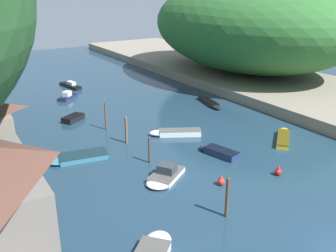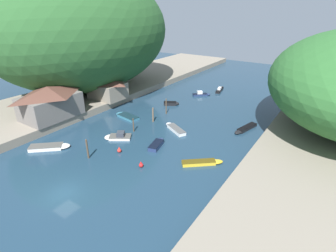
# 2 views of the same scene
# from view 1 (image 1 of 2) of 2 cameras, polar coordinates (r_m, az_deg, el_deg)

# --- Properties ---
(water_surface) EXTENTS (130.00, 130.00, 0.00)m
(water_surface) POSITION_cam_1_polar(r_m,az_deg,el_deg) (47.93, -5.16, 0.88)
(water_surface) COLOR #1E384C
(water_surface) RESTS_ON ground
(right_bank) EXTENTS (22.00, 120.00, 1.49)m
(right_bank) POSITION_cam_1_polar(r_m,az_deg,el_deg) (64.14, 17.27, 5.75)
(right_bank) COLOR gray
(right_bank) RESTS_ON ground
(hillside_right) EXTENTS (29.80, 41.72, 16.69)m
(hillside_right) POSITION_cam_1_polar(r_m,az_deg,el_deg) (70.21, 12.48, 14.93)
(hillside_right) COLOR #2D662D
(hillside_right) RESTS_ON right_bank
(boat_open_rowboat) EXTENTS (3.77, 3.14, 0.71)m
(boat_open_rowboat) POSITION_cam_1_polar(r_m,az_deg,el_deg) (49.19, -13.97, 1.29)
(boat_open_rowboat) COLOR black
(boat_open_rowboat) RESTS_ON water_surface
(boat_small_dinghy) EXTENTS (5.43, 4.87, 0.56)m
(boat_small_dinghy) POSITION_cam_1_polar(r_m,az_deg,el_deg) (43.70, 17.17, -1.57)
(boat_small_dinghy) COLOR gold
(boat_small_dinghy) RESTS_ON water_surface
(boat_far_upstream) EXTENTS (2.39, 6.56, 1.09)m
(boat_far_upstream) POSITION_cam_1_polar(r_m,az_deg,el_deg) (66.09, -14.84, 6.05)
(boat_far_upstream) COLOR black
(boat_far_upstream) RESTS_ON water_surface
(boat_mid_channel) EXTENTS (6.09, 3.03, 0.52)m
(boat_mid_channel) POSITION_cam_1_polar(r_m,az_deg,el_deg) (37.91, -13.91, -4.68)
(boat_mid_channel) COLOR teal
(boat_mid_channel) RESTS_ON water_surface
(boat_cabin_cruiser) EXTENTS (2.44, 4.58, 0.70)m
(boat_cabin_cruiser) POSITION_cam_1_polar(r_m,az_deg,el_deg) (38.28, 7.50, -3.82)
(boat_cabin_cruiser) COLOR navy
(boat_cabin_cruiser) RESTS_ON water_surface
(boat_yellow_tender) EXTENTS (2.64, 6.42, 0.55)m
(boat_yellow_tender) POSITION_cam_1_polar(r_m,az_deg,el_deg) (54.37, 6.47, 3.50)
(boat_yellow_tender) COLOR black
(boat_yellow_tender) RESTS_ON water_surface
(boat_white_cruiser) EXTENTS (4.96, 4.28, 1.22)m
(boat_white_cruiser) POSITION_cam_1_polar(r_m,az_deg,el_deg) (33.19, -0.54, -7.58)
(boat_white_cruiser) COLOR silver
(boat_white_cruiser) RESTS_ON water_surface
(boat_moored_right) EXTENTS (5.87, 4.04, 0.67)m
(boat_moored_right) POSITION_cam_1_polar(r_m,az_deg,el_deg) (42.77, 0.86, -1.02)
(boat_moored_right) COLOR white
(boat_moored_right) RESTS_ON water_surface
(boat_red_skiff) EXTENTS (4.28, 4.14, 1.21)m
(boat_red_skiff) POSITION_cam_1_polar(r_m,az_deg,el_deg) (59.23, -14.85, 4.44)
(boat_red_skiff) COLOR navy
(boat_red_skiff) RESTS_ON water_surface
(mooring_post_nearest) EXTENTS (0.28, 0.28, 3.23)m
(mooring_post_nearest) POSITION_cam_1_polar(r_m,az_deg,el_deg) (27.94, 9.02, -10.69)
(mooring_post_nearest) COLOR #4C3D2D
(mooring_post_nearest) RESTS_ON water_surface
(mooring_post_middle) EXTENTS (0.23, 0.23, 2.65)m
(mooring_post_middle) POSITION_cam_1_polar(r_m,az_deg,el_deg) (35.83, -2.86, -3.68)
(mooring_post_middle) COLOR #4C3D2D
(mooring_post_middle) RESTS_ON water_surface
(mooring_post_fourth) EXTENTS (0.30, 0.30, 3.03)m
(mooring_post_fourth) POSITION_cam_1_polar(r_m,az_deg,el_deg) (40.47, -6.38, -0.60)
(mooring_post_fourth) COLOR brown
(mooring_post_fourth) RESTS_ON water_surface
(mooring_post_farthest) EXTENTS (0.22, 0.22, 3.44)m
(mooring_post_farthest) POSITION_cam_1_polar(r_m,az_deg,el_deg) (44.62, -9.49, 1.53)
(mooring_post_farthest) COLOR brown
(mooring_post_farthest) RESTS_ON water_surface
(channel_buoy_near) EXTENTS (0.65, 0.65, 0.97)m
(channel_buoy_near) POSITION_cam_1_polar(r_m,az_deg,el_deg) (32.63, 8.09, -8.30)
(channel_buoy_near) COLOR red
(channel_buoy_near) RESTS_ON water_surface
(channel_buoy_far) EXTENTS (0.64, 0.64, 0.97)m
(channel_buoy_far) POSITION_cam_1_polar(r_m,az_deg,el_deg) (35.31, 16.44, -6.65)
(channel_buoy_far) COLOR red
(channel_buoy_far) RESTS_ON water_surface
(person_on_quay) EXTENTS (0.33, 0.43, 1.69)m
(person_on_quay) POSITION_cam_1_polar(r_m,az_deg,el_deg) (25.03, -22.12, -13.84)
(person_on_quay) COLOR #282D3D
(person_on_quay) RESTS_ON left_bank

